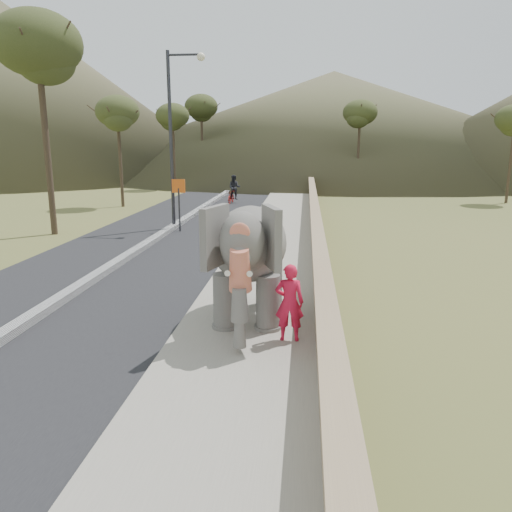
{
  "coord_description": "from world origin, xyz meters",
  "views": [
    {
      "loc": [
        1.22,
        -7.53,
        4.1
      ],
      "look_at": [
        0.2,
        2.76,
        1.7
      ],
      "focal_mm": 35.0,
      "sensor_mm": 36.0,
      "label": 1
    }
  ],
  "objects": [
    {
      "name": "lamppost",
      "position": [
        -4.69,
        15.48,
        4.87
      ],
      "size": [
        1.76,
        0.36,
        8.0
      ],
      "color": "#2D2D32",
      "rests_on": "ground"
    },
    {
      "name": "road",
      "position": [
        -5.0,
        10.0,
        0.01
      ],
      "size": [
        7.0,
        120.0,
        0.03
      ],
      "primitive_type": "cube",
      "color": "black",
      "rests_on": "ground"
    },
    {
      "name": "median",
      "position": [
        -5.0,
        10.0,
        0.11
      ],
      "size": [
        0.35,
        120.0,
        0.22
      ],
      "primitive_type": "cube",
      "color": "black",
      "rests_on": "ground"
    },
    {
      "name": "parapet",
      "position": [
        1.65,
        10.0,
        0.55
      ],
      "size": [
        0.3,
        120.0,
        1.1
      ],
      "primitive_type": "cube",
      "color": "tan",
      "rests_on": "ground"
    },
    {
      "name": "trees",
      "position": [
        1.62,
        28.21,
        4.02
      ],
      "size": [
        46.37,
        44.41,
        9.62
      ],
      "color": "#473828",
      "rests_on": "ground"
    },
    {
      "name": "ground",
      "position": [
        0.0,
        0.0,
        0.0
      ],
      "size": [
        160.0,
        160.0,
        0.0
      ],
      "primitive_type": "plane",
      "color": "olive",
      "rests_on": "ground"
    },
    {
      "name": "motorcyclist",
      "position": [
        -3.62,
        25.47,
        0.74
      ],
      "size": [
        0.95,
        1.69,
        1.88
      ],
      "color": "maroon",
      "rests_on": "ground"
    },
    {
      "name": "hill_far",
      "position": [
        5.0,
        70.0,
        7.0
      ],
      "size": [
        80.0,
        80.0,
        14.0
      ],
      "primitive_type": "cone",
      "color": "brown",
      "rests_on": "ground"
    },
    {
      "name": "elephant_and_man",
      "position": [
        0.02,
        3.35,
        1.47
      ],
      "size": [
        2.19,
        3.71,
        2.67
      ],
      "color": "slate",
      "rests_on": "ground"
    },
    {
      "name": "walkway",
      "position": [
        0.0,
        10.0,
        0.07
      ],
      "size": [
        3.0,
        120.0,
        0.15
      ],
      "primitive_type": "cube",
      "color": "#9E9687",
      "rests_on": "ground"
    },
    {
      "name": "signboard",
      "position": [
        -4.5,
        14.64,
        1.64
      ],
      "size": [
        0.6,
        0.08,
        2.4
      ],
      "color": "#2D2D33",
      "rests_on": "ground"
    }
  ]
}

